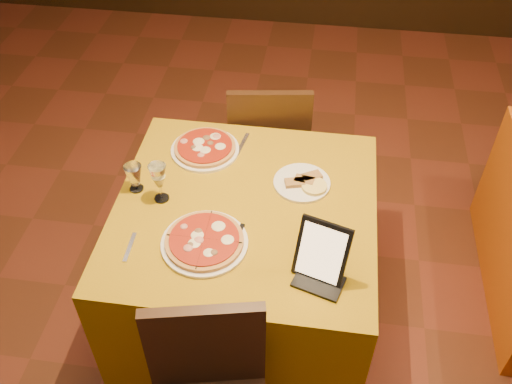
# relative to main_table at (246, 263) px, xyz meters

# --- Properties ---
(main_table) EXTENTS (1.10, 1.10, 0.75)m
(main_table) POSITION_rel_main_table_xyz_m (0.00, 0.00, 0.00)
(main_table) COLOR #AA810A
(main_table) RESTS_ON floor
(chair_main_far) EXTENTS (0.46, 0.46, 0.91)m
(chair_main_far) POSITION_rel_main_table_xyz_m (0.00, 0.80, 0.08)
(chair_main_far) COLOR black
(chair_main_far) RESTS_ON floor
(pizza_near) EXTENTS (0.35, 0.35, 0.03)m
(pizza_near) POSITION_rel_main_table_xyz_m (-0.12, -0.23, 0.39)
(pizza_near) COLOR white
(pizza_near) RESTS_ON main_table
(pizza_far) EXTENTS (0.32, 0.32, 0.03)m
(pizza_far) POSITION_rel_main_table_xyz_m (-0.24, 0.33, 0.39)
(pizza_far) COLOR white
(pizza_far) RESTS_ON main_table
(cutlet_dish) EXTENTS (0.25, 0.25, 0.03)m
(cutlet_dish) POSITION_rel_main_table_xyz_m (0.23, 0.17, 0.39)
(cutlet_dish) COLOR white
(cutlet_dish) RESTS_ON main_table
(wine_glass) EXTENTS (0.08, 0.08, 0.19)m
(wine_glass) POSITION_rel_main_table_xyz_m (-0.36, -0.01, 0.47)
(wine_glass) COLOR #DCD87D
(wine_glass) RESTS_ON main_table
(water_glass) EXTENTS (0.08, 0.08, 0.13)m
(water_glass) POSITION_rel_main_table_xyz_m (-0.48, 0.04, 0.44)
(water_glass) COLOR white
(water_glass) RESTS_ON main_table
(tablet) EXTENTS (0.21, 0.15, 0.23)m
(tablet) POSITION_rel_main_table_xyz_m (0.33, -0.30, 0.49)
(tablet) COLOR black
(tablet) RESTS_ON main_table
(knife) EXTENTS (0.05, 0.25, 0.01)m
(knife) POSITION_rel_main_table_xyz_m (-0.01, -0.24, 0.38)
(knife) COLOR #B2B2B9
(knife) RESTS_ON main_table
(fork_near) EXTENTS (0.02, 0.15, 0.01)m
(fork_near) POSITION_rel_main_table_xyz_m (-0.41, -0.29, 0.38)
(fork_near) COLOR silver
(fork_near) RESTS_ON main_table
(fork_far) EXTENTS (0.05, 0.17, 0.01)m
(fork_far) POSITION_rel_main_table_xyz_m (-0.08, 0.40, 0.38)
(fork_far) COLOR silver
(fork_far) RESTS_ON main_table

